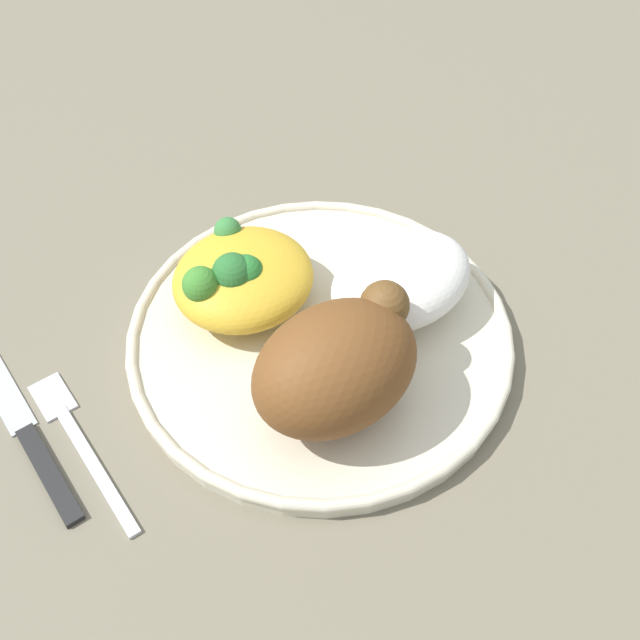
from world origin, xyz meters
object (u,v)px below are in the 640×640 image
at_px(mac_cheese_with_broccoli, 240,277).
at_px(roasted_chicken, 338,365).
at_px(knife, 25,430).
at_px(plate, 320,336).
at_px(fork, 80,443).
at_px(rice_pile, 401,280).

bearing_deg(mac_cheese_with_broccoli, roasted_chicken, -88.31).
relative_size(mac_cheese_with_broccoli, knife, 0.53).
bearing_deg(knife, plate, -14.42).
bearing_deg(fork, rice_pile, -8.32).
bearing_deg(fork, knife, 130.74).
relative_size(roasted_chicken, mac_cheese_with_broccoli, 1.17).
bearing_deg(roasted_chicken, mac_cheese_with_broccoli, 91.69).
distance_m(rice_pile, knife, 0.27).
xyz_separation_m(plate, mac_cheese_with_broccoli, (-0.03, 0.06, 0.03)).
bearing_deg(rice_pile, knife, 166.20).
xyz_separation_m(roasted_chicken, mac_cheese_with_broccoli, (-0.00, 0.11, -0.02)).
distance_m(roasted_chicken, fork, 0.18).
bearing_deg(rice_pile, fork, 171.68).
bearing_deg(plate, rice_pile, -11.74).
bearing_deg(knife, mac_cheese_with_broccoli, 1.45).
xyz_separation_m(roasted_chicken, fork, (-0.15, 0.08, -0.05)).
height_order(plate, rice_pile, rice_pile).
height_order(roasted_chicken, rice_pile, roasted_chicken).
height_order(mac_cheese_with_broccoli, knife, mac_cheese_with_broccoli).
relative_size(plate, fork, 1.91).
relative_size(rice_pile, knife, 0.56).
relative_size(rice_pile, fork, 0.75).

